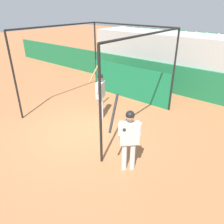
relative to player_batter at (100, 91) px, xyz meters
The scene contains 6 objects.
ground_plane 1.61m from the player_batter, 82.88° to the right, with size 60.00×60.00×0.00m, color #935B38.
outfield_wall 4.10m from the player_batter, 87.87° to the left, with size 24.00×0.12×1.37m.
bleacher_section 5.35m from the player_batter, 88.37° to the left, with size 8.15×2.40×2.65m.
batting_cage 1.57m from the player_batter, 99.30° to the left, with size 4.12×4.26×3.20m.
player_batter is the anchor object (origin of this frame).
player_waiting 3.08m from the player_batter, 35.09° to the right, with size 0.67×0.79×2.06m.
Camera 1 is at (4.90, -4.33, 3.95)m, focal length 35.00 mm.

